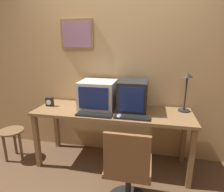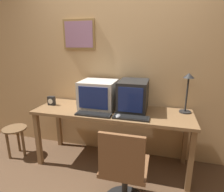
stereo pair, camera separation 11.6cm
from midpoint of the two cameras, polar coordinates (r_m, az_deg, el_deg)
wall_back at (r=2.57m, az=3.37°, el=9.74°), size 8.00×0.08×2.60m
desk at (r=2.38m, az=1.41°, el=-6.37°), size 1.96×0.61×0.76m
monitor_left at (r=2.41m, az=-2.77°, el=0.46°), size 0.45×0.40×0.35m
monitor_right at (r=2.32m, az=7.92°, el=0.05°), size 0.34×0.44×0.38m
keyboard_main at (r=2.20m, az=-4.19°, el=-5.57°), size 0.42×0.13×0.03m
keyboard_side at (r=2.12m, az=7.35°, el=-6.53°), size 0.41×0.14×0.03m
mouse_near_keyboard at (r=2.12m, az=3.45°, el=-6.18°), size 0.06×0.10×0.04m
desk_clock at (r=2.65m, az=-16.78°, el=-1.42°), size 0.10×0.06×0.12m
desk_lamp at (r=2.39m, az=23.39°, el=2.69°), size 0.14×0.14×0.48m
office_chair at (r=1.90m, az=5.53°, el=-22.94°), size 0.44×0.44×0.87m
side_stool at (r=3.00m, az=-26.35°, el=-10.51°), size 0.32×0.32×0.43m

